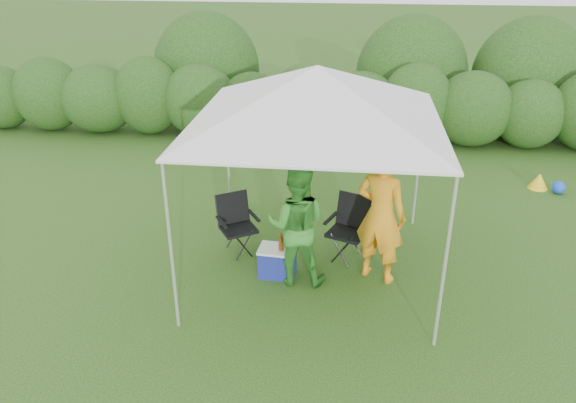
# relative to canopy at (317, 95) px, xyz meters

# --- Properties ---
(ground) EXTENTS (70.00, 70.00, 0.00)m
(ground) POSITION_rel_canopy_xyz_m (0.00, -0.50, -2.46)
(ground) COLOR #345B1C
(hedge) EXTENTS (17.33, 1.53, 1.80)m
(hedge) POSITION_rel_canopy_xyz_m (0.11, 5.50, -1.63)
(hedge) COLOR #284F19
(hedge) RESTS_ON ground
(canopy) EXTENTS (3.10, 3.10, 2.83)m
(canopy) POSITION_rel_canopy_xyz_m (0.00, 0.00, 0.00)
(canopy) COLOR silver
(canopy) RESTS_ON ground
(chair_right) EXTENTS (0.69, 0.66, 0.92)m
(chair_right) POSITION_rel_canopy_xyz_m (0.49, 0.39, -1.94)
(chair_right) COLOR black
(chair_right) RESTS_ON ground
(chair_left) EXTENTS (0.68, 0.67, 0.87)m
(chair_left) POSITION_rel_canopy_xyz_m (-1.16, 0.36, -1.97)
(chair_left) COLOR black
(chair_left) RESTS_ON ground
(man) EXTENTS (0.81, 0.70, 1.87)m
(man) POSITION_rel_canopy_xyz_m (0.88, -0.14, -1.53)
(man) COLOR orange
(man) RESTS_ON ground
(woman) EXTENTS (0.82, 0.64, 1.66)m
(woman) POSITION_rel_canopy_xyz_m (-0.21, -0.34, -1.63)
(woman) COLOR #398F2F
(woman) RESTS_ON ground
(cooler) EXTENTS (0.53, 0.40, 0.42)m
(cooler) POSITION_rel_canopy_xyz_m (-0.47, -0.26, -2.25)
(cooler) COLOR navy
(cooler) RESTS_ON ground
(bottle) EXTENTS (0.07, 0.07, 0.26)m
(bottle) POSITION_rel_canopy_xyz_m (-0.41, -0.30, -1.91)
(bottle) COLOR #592D0C
(bottle) RESTS_ON cooler
(lawn_toy) EXTENTS (0.59, 0.49, 0.29)m
(lawn_toy) POSITION_rel_canopy_xyz_m (4.00, 3.16, -2.32)
(lawn_toy) COLOR yellow
(lawn_toy) RESTS_ON ground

